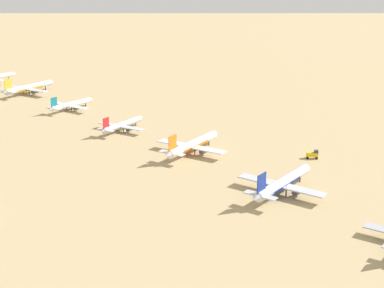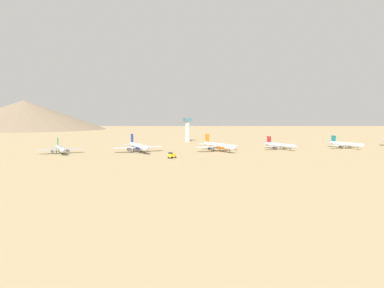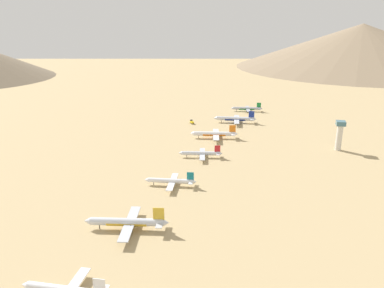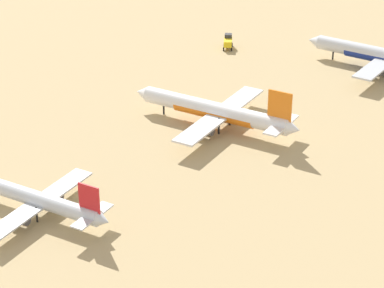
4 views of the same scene
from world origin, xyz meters
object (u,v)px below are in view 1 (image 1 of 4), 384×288
(parked_jet_1, at_px, (283,183))
(parked_jet_4, at_px, (71,105))
(service_truck, at_px, (313,154))
(parked_jet_5, at_px, (29,88))
(parked_jet_3, at_px, (122,125))
(parked_jet_2, at_px, (193,145))

(parked_jet_1, height_order, parked_jet_4, parked_jet_1)
(parked_jet_1, height_order, service_truck, parked_jet_1)
(parked_jet_1, xyz_separation_m, parked_jet_5, (33.74, 221.86, 0.03))
(parked_jet_1, bearing_deg, service_truck, 16.32)
(parked_jet_3, distance_m, parked_jet_4, 56.86)
(parked_jet_2, xyz_separation_m, parked_jet_3, (2.83, 51.43, -0.80))
(parked_jet_3, bearing_deg, parked_jet_5, 81.06)
(parked_jet_2, distance_m, parked_jet_3, 51.52)
(parked_jet_1, height_order, parked_jet_2, parked_jet_1)
(parked_jet_2, distance_m, parked_jet_5, 165.84)
(parked_jet_1, xyz_separation_m, parked_jet_2, (13.10, 57.30, -0.07))
(parked_jet_1, bearing_deg, parked_jet_3, 81.66)
(parked_jet_2, height_order, parked_jet_4, parked_jet_2)
(parked_jet_3, relative_size, parked_jet_4, 0.99)
(parked_jet_4, relative_size, service_truck, 6.08)
(parked_jet_2, xyz_separation_m, parked_jet_5, (20.63, 164.55, 0.10))
(parked_jet_5, xyz_separation_m, service_truck, (9.51, -209.19, -2.16))
(parked_jet_3, bearing_deg, parked_jet_2, -93.15)
(parked_jet_1, bearing_deg, parked_jet_2, 77.12)
(parked_jet_2, relative_size, parked_jet_5, 0.98)
(parked_jet_2, bearing_deg, service_truck, -55.97)
(parked_jet_2, distance_m, parked_jet_4, 108.20)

